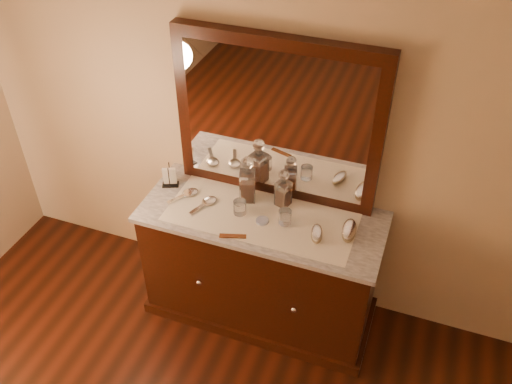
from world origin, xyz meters
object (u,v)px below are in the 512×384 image
mirror_frame (277,121)px  comb (233,236)px  decanter_left (248,183)px  brush_near (317,234)px  brush_far (349,230)px  hand_mirror_inner (207,202)px  pin_dish (262,221)px  hand_mirror_outer (188,194)px  decanter_right (283,191)px  dresser_cabinet (261,267)px  napkin_rack (170,177)px

mirror_frame → comb: (-0.09, -0.47, -0.49)m
decanter_left → brush_near: (0.48, -0.18, -0.10)m
decanter_left → brush_far: bearing=-8.2°
decanter_left → hand_mirror_inner: 0.27m
brush_near → brush_far: brush_far is taller
mirror_frame → brush_near: size_ratio=7.69×
comb → decanter_left: bearing=79.5°
mirror_frame → pin_dish: (0.02, -0.30, -0.49)m
comb → hand_mirror_outer: bearing=130.8°
mirror_frame → decanter_right: 0.42m
pin_dish → brush_far: bearing=8.3°
mirror_frame → decanter_left: size_ratio=3.93×
dresser_cabinet → hand_mirror_inner: size_ratio=6.64×
pin_dish → decanter_right: 0.22m
napkin_rack → brush_near: 0.99m
pin_dish → dresser_cabinet: bearing=111.7°
brush_far → hand_mirror_inner: brush_far is taller
comb → hand_mirror_inner: bearing=122.7°
dresser_cabinet → brush_far: 0.69m
pin_dish → comb: (-0.11, -0.17, -0.00)m
dresser_cabinet → mirror_frame: mirror_frame is taller
decanter_right → brush_far: decanter_right is taller
decanter_left → decanter_right: 0.22m
napkin_rack → brush_far: napkin_rack is taller
brush_far → hand_mirror_outer: size_ratio=0.89×
napkin_rack → brush_near: bearing=-8.2°
decanter_left → hand_mirror_inner: (-0.21, -0.12, -0.11)m
hand_mirror_outer → hand_mirror_inner: 0.15m
decanter_left → brush_far: 0.65m
pin_dish → mirror_frame: bearing=94.2°
decanter_left → hand_mirror_outer: bearing=-165.9°
napkin_rack → brush_near: (0.98, -0.14, -0.04)m
dresser_cabinet → decanter_left: size_ratio=4.59×
decanter_left → pin_dish: bearing=-47.2°
dresser_cabinet → napkin_rack: 0.81m
pin_dish → brush_near: (0.32, -0.01, 0.01)m
hand_mirror_outer → mirror_frame: bearing=25.0°
dresser_cabinet → mirror_frame: size_ratio=1.17×
brush_near → hand_mirror_outer: size_ratio=0.75×
dresser_cabinet → pin_dish: pin_dish is taller
napkin_rack → hand_mirror_outer: 0.16m
brush_near → hand_mirror_inner: (-0.69, 0.05, -0.01)m
hand_mirror_outer → hand_mirror_inner: (0.14, -0.03, -0.00)m
napkin_rack → hand_mirror_inner: napkin_rack is taller
pin_dish → decanter_left: decanter_left is taller
pin_dish → napkin_rack: size_ratio=0.49×
hand_mirror_inner → dresser_cabinet: bearing=2.7°
decanter_left → dresser_cabinet: bearing=-39.8°
comb → brush_far: 0.65m
dresser_cabinet → hand_mirror_outer: size_ratio=6.74×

